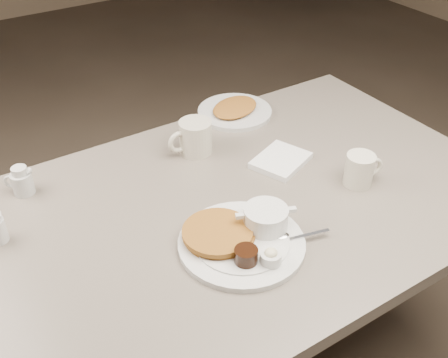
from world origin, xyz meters
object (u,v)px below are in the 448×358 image
main_plate (243,236)px  creamer_right (22,181)px  coffee_mug_near (360,169)px  coffee_mug_far (194,138)px  hash_plate (235,110)px  diner_table (228,253)px

main_plate → creamer_right: creamer_right is taller
coffee_mug_near → coffee_mug_far: coffee_mug_far is taller
coffee_mug_far → hash_plate: coffee_mug_far is taller
coffee_mug_far → hash_plate: (0.23, 0.13, -0.04)m
hash_plate → creamer_right: bearing=-175.7°
creamer_right → hash_plate: bearing=4.3°
coffee_mug_near → creamer_right: (-0.77, 0.45, -0.01)m
coffee_mug_near → creamer_right: 0.89m
main_plate → hash_plate: (0.33, 0.53, -0.01)m
diner_table → coffee_mug_far: coffee_mug_far is taller
coffee_mug_far → creamer_right: size_ratio=1.73×
coffee_mug_far → creamer_right: bearing=171.1°
creamer_right → hash_plate: size_ratio=0.25×
diner_table → coffee_mug_near: coffee_mug_near is taller
coffee_mug_far → hash_plate: bearing=29.5°
coffee_mug_far → hash_plate: 0.26m
coffee_mug_near → creamer_right: bearing=149.8°
diner_table → coffee_mug_far: bearing=78.4°
hash_plate → diner_table: bearing=-125.7°
coffee_mug_near → hash_plate: bearing=97.6°
main_plate → creamer_right: bearing=128.4°
coffee_mug_near → diner_table: bearing=162.1°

